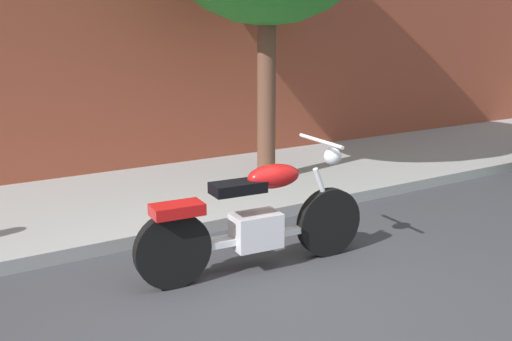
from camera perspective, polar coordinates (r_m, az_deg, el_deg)
The scene contains 3 objects.
ground_plane at distance 4.90m, azimuth 1.06°, elevation -12.66°, with size 60.00×60.00×0.00m, color #38383D.
sidewalk at distance 7.44m, azimuth -11.85°, elevation -2.94°, with size 24.46×2.77×0.14m, color #959595.
motorcycle at distance 5.28m, azimuth -0.05°, elevation -4.85°, with size 2.28×0.70×1.18m.
Camera 1 is at (-2.39, -3.67, 2.20)m, focal length 40.60 mm.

